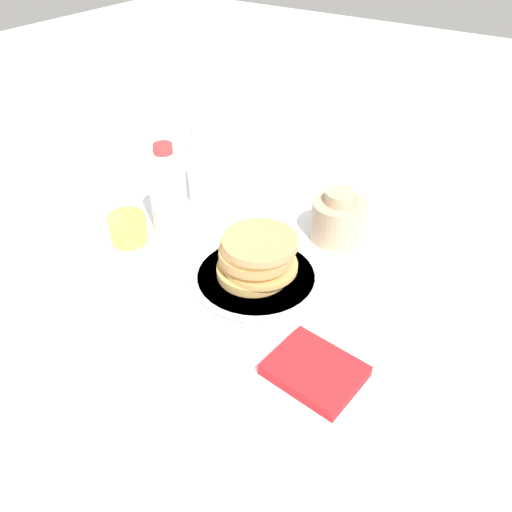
{
  "coord_description": "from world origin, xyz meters",
  "views": [
    {
      "loc": [
        -0.38,
        0.59,
        0.58
      ],
      "look_at": [
        0.01,
        0.02,
        0.05
      ],
      "focal_mm": 35.0,
      "sensor_mm": 36.0,
      "label": 1
    }
  ],
  "objects_px": {
    "water_bottle_mid": "(168,192)",
    "water_bottle_far": "(202,167)",
    "plate": "(256,277)",
    "pancake_stack": "(257,256)",
    "water_bottle_near": "(96,173)",
    "juice_glass": "(128,228)",
    "cream_jug": "(338,218)"
  },
  "relations": [
    {
      "from": "water_bottle_near",
      "to": "water_bottle_mid",
      "type": "xyz_separation_m",
      "value": [
        -0.14,
        -0.06,
        -0.02
      ]
    },
    {
      "from": "plate",
      "to": "pancake_stack",
      "type": "distance_m",
      "value": 0.05
    },
    {
      "from": "juice_glass",
      "to": "water_bottle_far",
      "type": "height_order",
      "value": "water_bottle_far"
    },
    {
      "from": "pancake_stack",
      "to": "cream_jug",
      "type": "relative_size",
      "value": 1.34
    },
    {
      "from": "juice_glass",
      "to": "plate",
      "type": "bearing_deg",
      "value": -171.93
    },
    {
      "from": "plate",
      "to": "juice_glass",
      "type": "distance_m",
      "value": 0.28
    },
    {
      "from": "water_bottle_near",
      "to": "cream_jug",
      "type": "bearing_deg",
      "value": -153.3
    },
    {
      "from": "water_bottle_near",
      "to": "water_bottle_far",
      "type": "height_order",
      "value": "water_bottle_near"
    },
    {
      "from": "juice_glass",
      "to": "water_bottle_mid",
      "type": "distance_m",
      "value": 0.11
    },
    {
      "from": "cream_jug",
      "to": "water_bottle_far",
      "type": "height_order",
      "value": "water_bottle_far"
    },
    {
      "from": "pancake_stack",
      "to": "water_bottle_far",
      "type": "bearing_deg",
      "value": -32.78
    },
    {
      "from": "plate",
      "to": "water_bottle_mid",
      "type": "bearing_deg",
      "value": -9.72
    },
    {
      "from": "juice_glass",
      "to": "water_bottle_far",
      "type": "bearing_deg",
      "value": -98.58
    },
    {
      "from": "plate",
      "to": "water_bottle_far",
      "type": "distance_m",
      "value": 0.31
    },
    {
      "from": "plate",
      "to": "water_bottle_far",
      "type": "height_order",
      "value": "water_bottle_far"
    },
    {
      "from": "plate",
      "to": "cream_jug",
      "type": "relative_size",
      "value": 2.13
    },
    {
      "from": "water_bottle_far",
      "to": "plate",
      "type": "bearing_deg",
      "value": 146.8
    },
    {
      "from": "water_bottle_mid",
      "to": "water_bottle_far",
      "type": "bearing_deg",
      "value": -84.49
    },
    {
      "from": "pancake_stack",
      "to": "water_bottle_mid",
      "type": "bearing_deg",
      "value": -9.12
    },
    {
      "from": "juice_glass",
      "to": "cream_jug",
      "type": "height_order",
      "value": "cream_jug"
    },
    {
      "from": "cream_jug",
      "to": "water_bottle_mid",
      "type": "relative_size",
      "value": 0.57
    },
    {
      "from": "pancake_stack",
      "to": "water_bottle_far",
      "type": "xyz_separation_m",
      "value": [
        0.25,
        -0.16,
        0.03
      ]
    },
    {
      "from": "plate",
      "to": "water_bottle_near",
      "type": "relative_size",
      "value": 0.97
    },
    {
      "from": "plate",
      "to": "pancake_stack",
      "type": "xyz_separation_m",
      "value": [
        -0.0,
        -0.0,
        0.05
      ]
    },
    {
      "from": "water_bottle_near",
      "to": "water_bottle_mid",
      "type": "height_order",
      "value": "water_bottle_near"
    },
    {
      "from": "pancake_stack",
      "to": "water_bottle_near",
      "type": "distance_m",
      "value": 0.38
    },
    {
      "from": "water_bottle_near",
      "to": "water_bottle_far",
      "type": "xyz_separation_m",
      "value": [
        -0.12,
        -0.18,
        -0.03
      ]
    },
    {
      "from": "water_bottle_mid",
      "to": "cream_jug",
      "type": "bearing_deg",
      "value": -151.41
    },
    {
      "from": "water_bottle_near",
      "to": "water_bottle_far",
      "type": "relative_size",
      "value": 1.3
    },
    {
      "from": "cream_jug",
      "to": "water_bottle_far",
      "type": "xyz_separation_m",
      "value": [
        0.31,
        0.04,
        0.04
      ]
    },
    {
      "from": "plate",
      "to": "cream_jug",
      "type": "height_order",
      "value": "cream_jug"
    },
    {
      "from": "juice_glass",
      "to": "water_bottle_far",
      "type": "relative_size",
      "value": 0.41
    }
  ]
}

